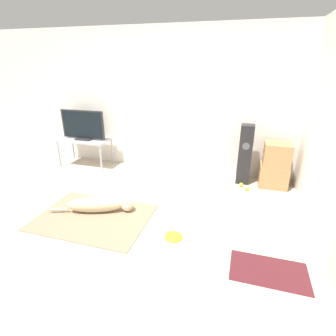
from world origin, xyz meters
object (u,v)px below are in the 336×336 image
Objects in this scene: cardboard_box_upper at (277,155)px; tennis_ball_near_speaker at (241,185)px; frisbee at (173,237)px; tv_stand at (85,142)px; tv at (83,125)px; floor_speaker at (245,155)px; tennis_ball_by_boxes at (247,189)px; cardboard_box_lower at (273,175)px; tennis_ball_loose_on_carpet at (244,179)px; dog at (99,205)px.

tennis_ball_near_speaker is at bearing -159.88° from cardboard_box_upper.
tv_stand is (-2.34, 1.83, 0.45)m from frisbee.
tv is 13.68× the size of tennis_ball_near_speaker.
tv_stand is at bearing -179.60° from cardboard_box_upper.
cardboard_box_upper is 0.50m from floor_speaker.
tennis_ball_by_boxes is 0.17m from tennis_ball_near_speaker.
cardboard_box_upper is 0.74m from tennis_ball_by_boxes.
cardboard_box_upper is at bearing 0.36° from tv.
cardboard_box_upper is (0.01, -0.01, 0.38)m from cardboard_box_lower.
cardboard_box_upper is 6.28× the size of tennis_ball_loose_on_carpet.
frisbee is 0.24× the size of tv.
floor_speaker is at bearing 40.44° from dog.
floor_speaker is 15.43× the size of tennis_ball_loose_on_carpet.
tv reaches higher than tennis_ball_by_boxes.
tv is 3.20m from tennis_ball_loose_on_carpet.
tennis_ball_loose_on_carpet is (0.76, 1.91, 0.02)m from frisbee.
floor_speaker is 0.59m from tennis_ball_by_boxes.
cardboard_box_lower is 6.84× the size of tennis_ball_loose_on_carpet.
frisbee is 3.08m from tv.
tv reaches higher than tennis_ball_loose_on_carpet.
cardboard_box_upper reaches higher than frisbee.
tennis_ball_by_boxes is (0.09, -0.33, -0.48)m from floor_speaker.
tennis_ball_near_speaker is at bearing 124.75° from tennis_ball_by_boxes.
floor_speaker is 3.07m from tv_stand.
dog is at bearing -147.16° from tennis_ball_by_boxes.
cardboard_box_lower is 0.38m from cardboard_box_upper.
tv is (0.00, 0.00, 0.34)m from tv_stand.
cardboard_box_lower is 1.09× the size of cardboard_box_upper.
tv reaches higher than frisbee.
tv reaches higher than cardboard_box_upper.
cardboard_box_lower is 3.58m from tv_stand.
tv_stand reaches higher than frisbee.
tv_stand is (-1.20, 1.57, 0.35)m from dog.
tennis_ball_by_boxes is at bearing -141.52° from cardboard_box_upper.
tennis_ball_loose_on_carpet is at bearing 173.43° from cardboard_box_lower.
floor_speaker is 15.43× the size of tennis_ball_by_boxes.
floor_speaker is at bearing 68.47° from frisbee.
tennis_ball_by_boxes is (-0.41, -0.32, -0.53)m from cardboard_box_upper.
tv is (-3.57, -0.03, 0.63)m from cardboard_box_lower.
tv is 13.68× the size of tennis_ball_loose_on_carpet.
tennis_ball_by_boxes is (3.17, -0.30, -0.43)m from tv_stand.
dog is 1.08× the size of floor_speaker.
tv_stand is 3.10m from tennis_ball_near_speaker.
tv is 3.17m from tennis_ball_near_speaker.
dog is 2.34m from tennis_ball_by_boxes.
tennis_ball_near_speaker is (3.07, -0.16, -0.78)m from tv.
cardboard_box_upper is at bearing -7.43° from tennis_ball_loose_on_carpet.
cardboard_box_upper is 0.71m from tennis_ball_loose_on_carpet.
tv_stand is 3.13m from tennis_ball_loose_on_carpet.
tennis_ball_near_speaker is at bearing -3.04° from tv.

